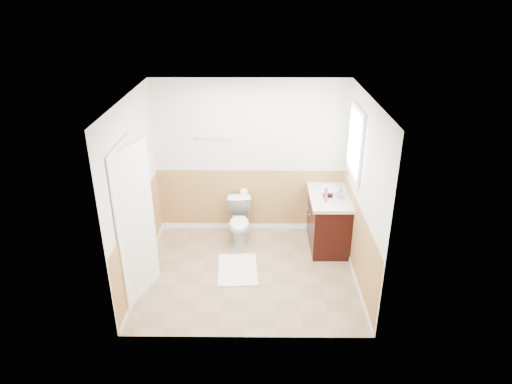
{
  "coord_description": "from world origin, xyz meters",
  "views": [
    {
      "loc": [
        0.15,
        -5.43,
        3.77
      ],
      "look_at": [
        0.1,
        0.25,
        1.15
      ],
      "focal_mm": 32.07,
      "sensor_mm": 36.0,
      "label": 1
    }
  ],
  "objects_px": {
    "bath_mat": "(238,269)",
    "lotion_bottle": "(326,195)",
    "vanity_cabinet": "(328,220)",
    "toilet": "(240,222)",
    "soap_dispenser": "(340,193)"
  },
  "relations": [
    {
      "from": "bath_mat",
      "to": "lotion_bottle",
      "type": "bearing_deg",
      "value": 21.95
    },
    {
      "from": "vanity_cabinet",
      "to": "lotion_bottle",
      "type": "height_order",
      "value": "lotion_bottle"
    },
    {
      "from": "bath_mat",
      "to": "lotion_bottle",
      "type": "relative_size",
      "value": 3.64
    },
    {
      "from": "toilet",
      "to": "soap_dispenser",
      "type": "height_order",
      "value": "soap_dispenser"
    },
    {
      "from": "toilet",
      "to": "vanity_cabinet",
      "type": "bearing_deg",
      "value": -4.46
    },
    {
      "from": "vanity_cabinet",
      "to": "lotion_bottle",
      "type": "distance_m",
      "value": 0.63
    },
    {
      "from": "bath_mat",
      "to": "lotion_bottle",
      "type": "distance_m",
      "value": 1.67
    },
    {
      "from": "lotion_bottle",
      "to": "soap_dispenser",
      "type": "xyz_separation_m",
      "value": [
        0.22,
        0.13,
        -0.03
      ]
    },
    {
      "from": "vanity_cabinet",
      "to": "soap_dispenser",
      "type": "relative_size",
      "value": 6.48
    },
    {
      "from": "lotion_bottle",
      "to": "soap_dispenser",
      "type": "bearing_deg",
      "value": 30.43
    },
    {
      "from": "vanity_cabinet",
      "to": "soap_dispenser",
      "type": "height_order",
      "value": "soap_dispenser"
    },
    {
      "from": "toilet",
      "to": "lotion_bottle",
      "type": "relative_size",
      "value": 3.08
    },
    {
      "from": "toilet",
      "to": "soap_dispenser",
      "type": "xyz_separation_m",
      "value": [
        1.5,
        -0.17,
        0.6
      ]
    },
    {
      "from": "vanity_cabinet",
      "to": "lotion_bottle",
      "type": "xyz_separation_m",
      "value": [
        -0.1,
        -0.27,
        0.56
      ]
    },
    {
      "from": "bath_mat",
      "to": "soap_dispenser",
      "type": "relative_size",
      "value": 4.71
    }
  ]
}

